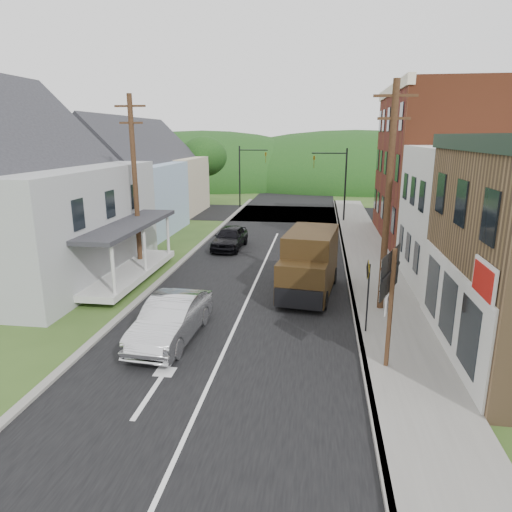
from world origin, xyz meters
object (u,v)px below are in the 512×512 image
at_px(dark_sedan, 230,238).
at_px(warning_sign, 368,286).
at_px(silver_sedan, 171,320).
at_px(route_sign_cluster, 390,291).
at_px(delivery_van, 309,263).

xyz_separation_m(dark_sedan, warning_sign, (7.35, -12.01, 1.15)).
xyz_separation_m(silver_sedan, route_sign_cluster, (7.14, -1.10, 1.78)).
xyz_separation_m(delivery_van, route_sign_cluster, (2.52, -6.64, 1.11)).
xyz_separation_m(silver_sedan, dark_sedan, (-0.58, 13.41, -0.05)).
relative_size(silver_sedan, warning_sign, 1.74).
bearing_deg(warning_sign, silver_sedan, -169.21).
bearing_deg(dark_sedan, silver_sedan, -84.03).
xyz_separation_m(dark_sedan, delivery_van, (5.19, -7.86, 0.72)).
distance_m(delivery_van, warning_sign, 4.70).
relative_size(route_sign_cluster, warning_sign, 1.38).
distance_m(silver_sedan, delivery_van, 7.24).
relative_size(dark_sedan, warning_sign, 1.57).
height_order(dark_sedan, warning_sign, warning_sign).
bearing_deg(route_sign_cluster, delivery_van, 132.14).
bearing_deg(route_sign_cluster, warning_sign, 119.74).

